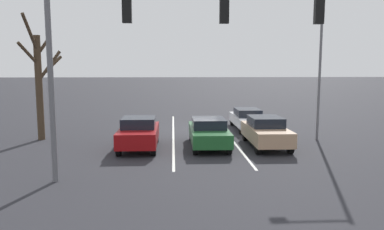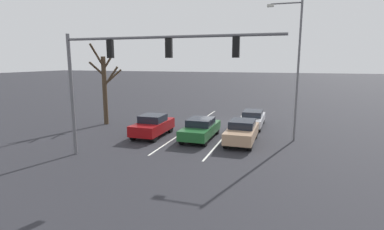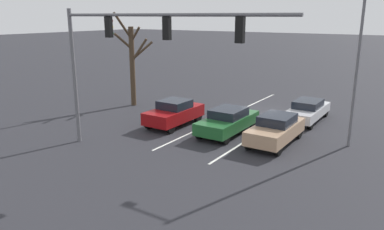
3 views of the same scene
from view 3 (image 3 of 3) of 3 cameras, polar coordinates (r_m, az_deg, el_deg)
name	(u,v)px [view 3 (image 3 of 3)]	position (r m, az deg, el deg)	size (l,w,h in m)	color
ground_plane	(264,112)	(26.86, 10.93, 0.47)	(240.00, 240.00, 0.00)	#28282D
lane_stripe_left_divider	(275,123)	(24.29, 12.51, -1.14)	(0.12, 16.42, 0.01)	silver
lane_stripe_center_divider	(229,115)	(25.57, 5.61, -0.04)	(0.12, 16.42, 0.01)	silver
car_tan_leftlane_front	(276,129)	(20.20, 12.65, -2.09)	(1.80, 4.35, 1.54)	tan
car_darkgreen_midlane_front	(228,121)	(21.50, 5.49, -0.86)	(1.87, 4.62, 1.46)	#1E5928
car_maroon_rightlane_front	(174,113)	(23.02, -2.72, 0.38)	(1.87, 4.11, 1.58)	maroon
car_silver_leftlane_second	(308,110)	(25.09, 17.20, 0.73)	(1.71, 4.67, 1.36)	silver
traffic_signal_gantry	(128,45)	(17.40, -9.69, 10.49)	(11.77, 0.37, 6.92)	slate
street_lamp_left_shoulder	(355,42)	(20.21, 23.58, 10.12)	(2.25, 0.24, 9.28)	slate
bare_tree_near	(132,61)	(28.11, -9.07, 8.20)	(1.89, 2.95, 6.82)	#423323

